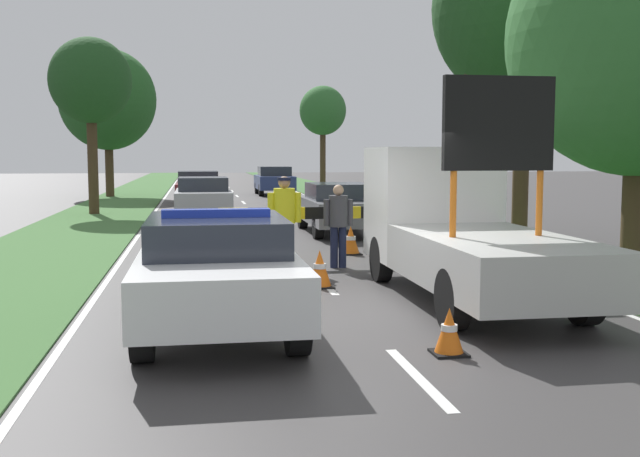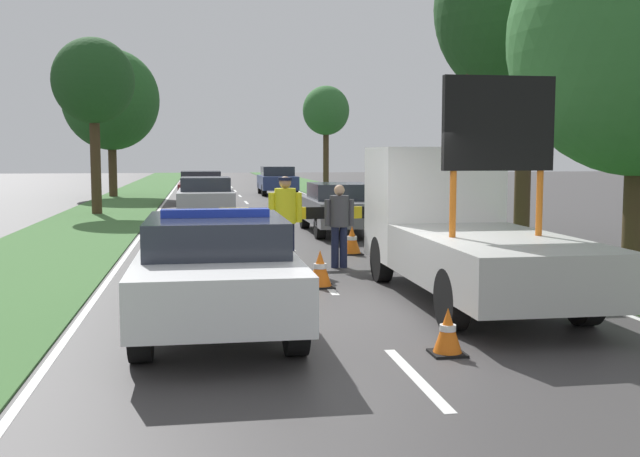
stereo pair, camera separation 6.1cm
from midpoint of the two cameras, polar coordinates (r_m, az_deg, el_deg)
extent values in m
plane|color=#3D3A3A|center=(10.38, 2.58, -6.62)|extent=(160.00, 160.00, 0.00)
cube|color=silver|center=(7.64, 7.24, -11.17)|extent=(0.12, 2.12, 0.01)
cube|color=silver|center=(12.83, 0.21, -4.22)|extent=(0.12, 2.12, 0.01)
cube|color=silver|center=(18.19, -2.68, -1.29)|extent=(0.12, 2.12, 0.01)
cube|color=silver|center=(23.59, -4.24, 0.30)|extent=(0.12, 2.12, 0.01)
cube|color=silver|center=(29.02, -5.23, 1.30)|extent=(0.12, 2.12, 0.01)
cube|color=silver|center=(34.47, -5.90, 1.99)|extent=(0.12, 2.12, 0.01)
cube|color=silver|center=(39.91, -6.39, 2.48)|extent=(0.12, 2.12, 0.01)
cube|color=silver|center=(45.37, -6.76, 2.86)|extent=(0.12, 2.12, 0.01)
cube|color=silver|center=(50.82, -7.05, 3.16)|extent=(0.12, 2.12, 0.01)
cube|color=silver|center=(56.28, -7.29, 3.40)|extent=(0.12, 2.12, 0.01)
cube|color=silver|center=(61.74, -7.48, 3.59)|extent=(0.12, 2.12, 0.01)
cube|color=silver|center=(29.96, -12.46, 1.33)|extent=(0.10, 69.66, 0.01)
cube|color=silver|center=(30.48, 1.62, 1.53)|extent=(0.10, 69.66, 0.01)
cube|color=#427038|center=(30.19, -15.91, 1.30)|extent=(3.45, 120.00, 0.03)
cube|color=#427038|center=(30.96, 4.90, 1.60)|extent=(3.45, 120.00, 0.03)
cube|color=white|center=(9.62, -8.06, -3.40)|extent=(1.90, 4.76, 0.61)
cube|color=#282D38|center=(9.41, -8.08, -0.41)|extent=(1.67, 2.19, 0.42)
cylinder|color=black|center=(11.14, -12.51, -3.83)|extent=(0.24, 0.79, 0.79)
cylinder|color=black|center=(11.17, -3.95, -3.68)|extent=(0.24, 0.79, 0.79)
cylinder|color=black|center=(8.25, -13.59, -7.19)|extent=(0.24, 0.79, 0.79)
cylinder|color=black|center=(8.29, -1.98, -6.97)|extent=(0.24, 0.79, 0.79)
cube|color=#1E38C6|center=(9.39, -8.10, 1.18)|extent=(1.33, 0.24, 0.10)
cube|color=#193399|center=(9.61, -8.06, -3.21)|extent=(1.91, 3.90, 0.10)
cube|color=black|center=(12.02, -8.34, -1.88)|extent=(1.05, 0.08, 0.37)
cube|color=white|center=(13.20, 8.35, 1.93)|extent=(2.02, 1.73, 1.94)
cube|color=#232833|center=(13.99, 7.31, 3.59)|extent=(1.72, 0.04, 0.85)
cube|color=#B2B2AD|center=(10.57, 13.05, -2.46)|extent=(2.02, 4.02, 0.70)
cylinder|color=#D16619|center=(10.27, 9.94, 1.84)|extent=(0.09, 0.09, 0.90)
cylinder|color=#D16619|center=(10.75, 16.22, 1.87)|extent=(0.09, 0.09, 0.90)
cube|color=black|center=(10.48, 13.29, 7.79)|extent=(1.56, 0.12, 1.27)
cylinder|color=black|center=(13.05, 4.55, -2.34)|extent=(0.24, 0.79, 0.79)
cylinder|color=black|center=(13.59, 11.87, -2.12)|extent=(0.24, 0.79, 0.79)
cylinder|color=black|center=(9.57, 9.89, -5.35)|extent=(0.24, 0.79, 0.79)
cylinder|color=black|center=(10.30, 19.34, -4.81)|extent=(0.24, 0.79, 0.79)
cylinder|color=black|center=(14.89, -6.52, -1.11)|extent=(0.07, 0.07, 0.92)
cylinder|color=black|center=(15.27, 3.81, -0.92)|extent=(0.07, 0.07, 0.92)
cube|color=yellow|center=(14.83, -6.77, 1.10)|extent=(0.57, 0.08, 0.24)
cube|color=black|center=(14.87, -4.56, 1.14)|extent=(0.57, 0.08, 0.24)
cube|color=yellow|center=(14.93, -2.38, 1.17)|extent=(0.57, 0.08, 0.24)
cube|color=black|center=(15.01, -0.21, 1.20)|extent=(0.57, 0.08, 0.24)
cube|color=yellow|center=(15.11, 1.93, 1.23)|extent=(0.57, 0.08, 0.24)
cube|color=black|center=(15.23, 4.04, 1.25)|extent=(0.57, 0.08, 0.24)
cylinder|color=#191E38|center=(14.37, -3.21, -1.38)|extent=(0.17, 0.17, 0.89)
cylinder|color=#191E38|center=(14.39, -2.48, -1.36)|extent=(0.17, 0.17, 0.89)
cylinder|color=yellow|center=(14.30, -2.86, 1.74)|extent=(0.41, 0.41, 0.67)
cylinder|color=yellow|center=(14.28, -3.87, 1.59)|extent=(0.13, 0.13, 0.57)
cylinder|color=yellow|center=(14.34, -1.85, 1.61)|extent=(0.13, 0.13, 0.57)
sphere|color=#A57A5B|center=(14.28, -2.87, 3.54)|extent=(0.23, 0.23, 0.23)
cylinder|color=#141933|center=(14.28, -2.87, 3.79)|extent=(0.27, 0.27, 0.06)
cylinder|color=#191E38|center=(14.58, 0.96, -1.44)|extent=(0.15, 0.15, 0.81)
cylinder|color=#191E38|center=(14.61, 1.60, -1.42)|extent=(0.15, 0.15, 0.81)
cylinder|color=#3D3D42|center=(14.52, 1.29, 1.34)|extent=(0.37, 0.37, 0.61)
cylinder|color=#3D3D42|center=(14.48, 0.39, 1.21)|extent=(0.12, 0.12, 0.51)
cylinder|color=#3D3D42|center=(14.57, 2.18, 1.23)|extent=(0.12, 0.12, 0.51)
sphere|color=tan|center=(14.50, 1.29, 2.94)|extent=(0.21, 0.21, 0.21)
cube|color=black|center=(16.04, -4.88, -2.21)|extent=(0.38, 0.38, 0.03)
cone|color=orange|center=(16.00, -4.88, -1.26)|extent=(0.33, 0.33, 0.50)
cylinder|color=white|center=(16.00, -4.88, -1.17)|extent=(0.18, 0.18, 0.07)
cube|color=black|center=(12.50, -0.16, -4.43)|extent=(0.45, 0.45, 0.03)
cone|color=orange|center=(12.45, -0.16, -3.01)|extent=(0.39, 0.39, 0.60)
cylinder|color=white|center=(12.44, -0.16, -2.88)|extent=(0.22, 0.22, 0.08)
cube|color=black|center=(16.60, 2.24, -1.92)|extent=(0.46, 0.46, 0.03)
cone|color=orange|center=(16.56, 2.25, -0.84)|extent=(0.39, 0.39, 0.60)
cylinder|color=white|center=(16.56, 2.25, -0.73)|extent=(0.22, 0.22, 0.08)
cube|color=black|center=(15.84, -11.03, -2.39)|extent=(0.37, 0.37, 0.03)
cone|color=orange|center=(15.80, -11.05, -1.45)|extent=(0.32, 0.32, 0.49)
cylinder|color=white|center=(15.80, -11.05, -1.36)|extent=(0.18, 0.18, 0.07)
cube|color=black|center=(8.52, 9.58, -9.34)|extent=(0.38, 0.38, 0.03)
cone|color=orange|center=(8.45, 9.61, -7.62)|extent=(0.32, 0.32, 0.50)
cylinder|color=white|center=(8.45, 9.61, -7.45)|extent=(0.18, 0.18, 0.07)
cube|color=slate|center=(21.05, 1.26, 1.42)|extent=(1.82, 4.62, 0.64)
cube|color=#282D38|center=(20.88, 1.34, 2.86)|extent=(1.60, 2.13, 0.44)
cylinder|color=black|center=(22.36, -1.41, 0.84)|extent=(0.24, 0.65, 0.65)
cylinder|color=black|center=(22.63, 2.55, 0.90)|extent=(0.24, 0.65, 0.65)
cylinder|color=black|center=(19.54, -0.23, 0.14)|extent=(0.24, 0.65, 0.65)
cylinder|color=black|center=(19.85, 4.27, 0.21)|extent=(0.24, 0.65, 0.65)
cube|color=#B2B2B7|center=(26.26, -8.95, 2.22)|extent=(1.88, 4.23, 0.62)
cube|color=#282D38|center=(26.11, -8.97, 3.38)|extent=(1.66, 1.94, 0.46)
cylinder|color=black|center=(27.59, -10.67, 1.71)|extent=(0.24, 0.69, 0.69)
cylinder|color=black|center=(27.61, -7.26, 1.77)|extent=(0.24, 0.69, 0.69)
cylinder|color=black|center=(24.98, -10.80, 1.30)|extent=(0.24, 0.69, 0.69)
cylinder|color=black|center=(25.00, -7.03, 1.37)|extent=(0.24, 0.69, 0.69)
cube|color=maroon|center=(33.58, -9.31, 2.96)|extent=(1.92, 4.70, 0.61)
cube|color=#282D38|center=(33.42, -9.33, 3.91)|extent=(1.69, 2.16, 0.51)
cylinder|color=black|center=(35.06, -10.69, 2.54)|extent=(0.24, 0.70, 0.70)
cylinder|color=black|center=(35.07, -7.93, 2.59)|extent=(0.24, 0.70, 0.70)
cylinder|color=black|center=(32.16, -10.79, 2.27)|extent=(0.24, 0.70, 0.70)
cylinder|color=black|center=(32.16, -7.79, 2.31)|extent=(0.24, 0.70, 0.70)
cube|color=navy|center=(40.88, -3.55, 3.54)|extent=(1.90, 4.21, 0.72)
cube|color=#282D38|center=(40.73, -3.54, 4.39)|extent=(1.67, 1.94, 0.50)
cylinder|color=black|center=(42.12, -4.86, 3.10)|extent=(0.24, 0.65, 0.65)
cylinder|color=black|center=(42.28, -2.61, 3.13)|extent=(0.24, 0.65, 0.65)
cylinder|color=black|center=(39.51, -4.55, 2.93)|extent=(0.24, 0.65, 0.65)
cylinder|color=black|center=(39.69, -2.16, 2.96)|extent=(0.24, 0.65, 0.65)
cylinder|color=#42301E|center=(28.64, -16.98, 4.78)|extent=(0.37, 0.37, 3.76)
ellipsoid|color=#1E471E|center=(28.76, -17.15, 10.73)|extent=(2.95, 2.95, 3.09)
cylinder|color=#42301E|center=(20.69, 14.99, 5.20)|extent=(0.43, 0.43, 4.21)
ellipsoid|color=#1E471E|center=(21.04, 15.28, 15.95)|extent=(4.85, 4.85, 5.09)
cylinder|color=#42301E|center=(14.92, 22.68, 1.60)|extent=(0.42, 0.42, 2.52)
cylinder|color=#42301E|center=(40.23, -15.79, 4.57)|extent=(0.43, 0.43, 3.16)
ellipsoid|color=#235623|center=(40.32, -15.92, 9.43)|extent=(4.91, 4.91, 5.15)
cylinder|color=#42301E|center=(48.31, 0.18, 5.36)|extent=(0.37, 0.37, 3.87)
ellipsoid|color=#2D662D|center=(48.39, 0.18, 8.98)|extent=(2.99, 2.99, 3.14)
cylinder|color=#473828|center=(19.86, 11.06, 8.12)|extent=(0.20, 0.20, 6.18)
cube|color=#473828|center=(20.12, 11.20, 15.16)|extent=(1.20, 0.10, 0.10)
camera|label=1|loc=(0.03, -90.16, -0.02)|focal=42.00mm
camera|label=2|loc=(0.03, 89.84, 0.02)|focal=42.00mm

